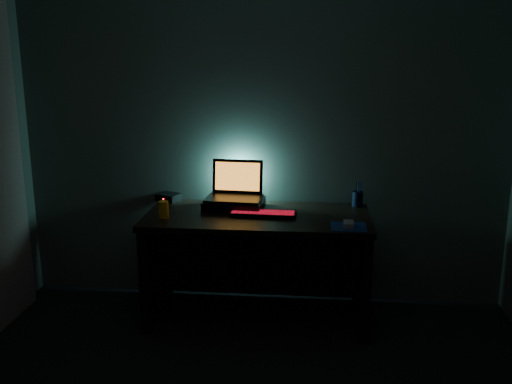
# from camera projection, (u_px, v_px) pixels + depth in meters

# --- Properties ---
(room) EXTENTS (3.50, 4.00, 2.50)m
(room) POSITION_uv_depth(u_px,v_px,m) (218.00, 207.00, 2.13)
(room) COLOR black
(room) RESTS_ON ground
(desk) EXTENTS (1.50, 0.70, 0.75)m
(desk) POSITION_uv_depth(u_px,v_px,m) (258.00, 248.00, 3.93)
(desk) COLOR black
(desk) RESTS_ON ground
(riser) EXTENTS (0.42, 0.33, 0.06)m
(riser) POSITION_uv_depth(u_px,v_px,m) (234.00, 204.00, 3.96)
(riser) COLOR black
(riser) RESTS_ON desk
(laptop) EXTENTS (0.40, 0.31, 0.26)m
(laptop) POSITION_uv_depth(u_px,v_px,m) (235.00, 189.00, 3.99)
(laptop) COLOR black
(laptop) RESTS_ON riser
(keyboard) EXTENTS (0.44, 0.16, 0.03)m
(keyboard) POSITION_uv_depth(u_px,v_px,m) (263.00, 214.00, 3.78)
(keyboard) COLOR black
(keyboard) RESTS_ON desk
(mousepad) EXTENTS (0.22, 0.20, 0.00)m
(mousepad) POSITION_uv_depth(u_px,v_px,m) (349.00, 227.00, 3.54)
(mousepad) COLOR navy
(mousepad) RESTS_ON desk
(mouse) EXTENTS (0.06, 0.10, 0.03)m
(mouse) POSITION_uv_depth(u_px,v_px,m) (349.00, 224.00, 3.54)
(mouse) COLOR gray
(mouse) RESTS_ON mousepad
(pen_cup) EXTENTS (0.08, 0.08, 0.11)m
(pen_cup) POSITION_uv_depth(u_px,v_px,m) (357.00, 199.00, 4.00)
(pen_cup) COLOR black
(pen_cup) RESTS_ON desk
(juice_glass) EXTENTS (0.07, 0.07, 0.11)m
(juice_glass) POSITION_uv_depth(u_px,v_px,m) (164.00, 210.00, 3.73)
(juice_glass) COLOR #F0AC0C
(juice_glass) RESTS_ON desk
(router) EXTENTS (0.19, 0.18, 0.05)m
(router) POSITION_uv_depth(u_px,v_px,m) (169.00, 197.00, 4.16)
(router) COLOR black
(router) RESTS_ON desk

